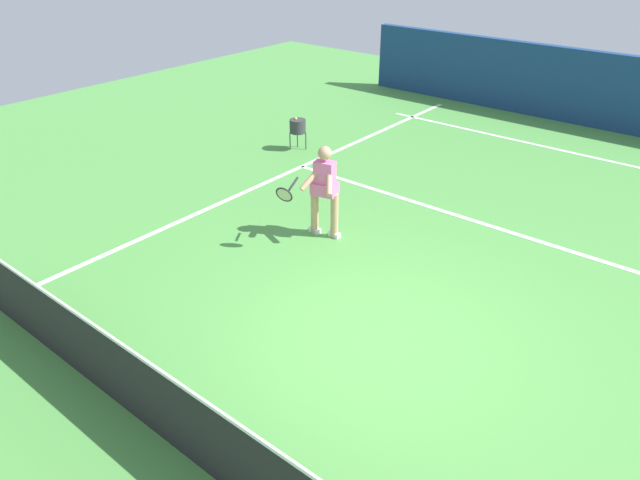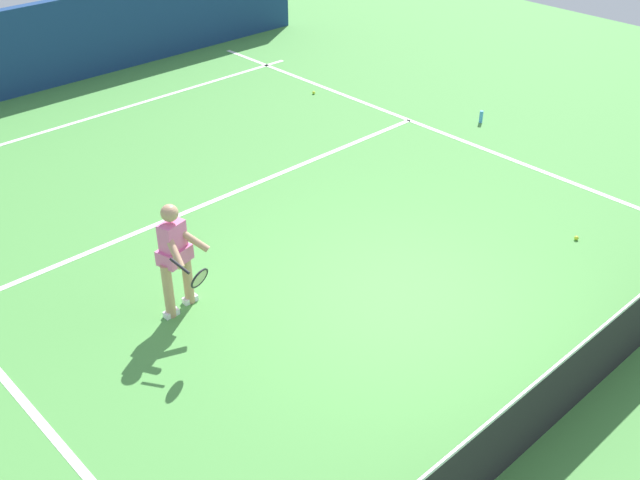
# 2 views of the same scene
# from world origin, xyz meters

# --- Properties ---
(ground_plane) EXTENTS (27.84, 27.84, 0.00)m
(ground_plane) POSITION_xyz_m (0.00, 0.00, 0.00)
(ground_plane) COLOR #4C9342
(court_back_wall) EXTENTS (14.09, 0.24, 1.81)m
(court_back_wall) POSITION_xyz_m (0.00, -10.41, 0.90)
(court_back_wall) COLOR navy
(court_back_wall) RESTS_ON ground
(baseline_marking) EXTENTS (10.09, 0.10, 0.01)m
(baseline_marking) POSITION_xyz_m (0.00, -8.21, 0.00)
(baseline_marking) COLOR white
(baseline_marking) RESTS_ON ground
(service_line_marking) EXTENTS (9.09, 0.10, 0.01)m
(service_line_marking) POSITION_xyz_m (0.00, -3.76, 0.00)
(service_line_marking) COLOR white
(service_line_marking) RESTS_ON ground
(sideline_left_marking) EXTENTS (0.10, 19.41, 0.01)m
(sideline_left_marking) POSITION_xyz_m (-4.54, 0.00, 0.00)
(sideline_left_marking) COLOR white
(sideline_left_marking) RESTS_ON ground
(sideline_right_marking) EXTENTS (0.10, 19.41, 0.01)m
(sideline_right_marking) POSITION_xyz_m (4.54, 0.00, 0.00)
(sideline_right_marking) COLOR white
(sideline_right_marking) RESTS_ON ground
(court_net) EXTENTS (9.77, 0.08, 1.07)m
(court_net) POSITION_xyz_m (0.00, 2.73, 0.50)
(court_net) COLOR #4C4C51
(court_net) RESTS_ON ground
(tennis_player) EXTENTS (0.68, 1.05, 1.55)m
(tennis_player) POSITION_xyz_m (2.29, -1.69, 0.85)
(tennis_player) COLOR tan
(tennis_player) RESTS_ON ground
(tennis_ball_near) EXTENTS (0.07, 0.07, 0.07)m
(tennis_ball_near) POSITION_xyz_m (-4.12, -6.11, 0.03)
(tennis_ball_near) COLOR #D1E533
(tennis_ball_near) RESTS_ON ground
(tennis_ball_mid) EXTENTS (0.07, 0.07, 0.07)m
(tennis_ball_mid) POSITION_xyz_m (-2.97, 0.90, 0.03)
(tennis_ball_mid) COLOR #D1E533
(tennis_ball_mid) RESTS_ON ground
(water_bottle) EXTENTS (0.07, 0.07, 0.24)m
(water_bottle) POSITION_xyz_m (-5.49, -2.73, 0.12)
(water_bottle) COLOR #4C9EE5
(water_bottle) RESTS_ON ground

